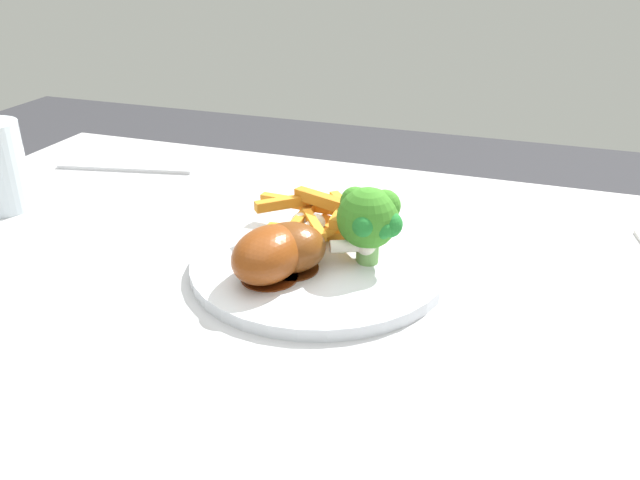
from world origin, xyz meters
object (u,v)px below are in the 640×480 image
(dinner_plate, at_px, (320,264))
(chicken_drumstick_extra, at_px, (271,253))
(dining_table, at_px, (310,386))
(chicken_drumstick_far, at_px, (296,247))
(fork, at_px, (124,169))
(chicken_drumstick_near, at_px, (266,252))
(broccoli_floret_middle, at_px, (368,217))
(carrot_fries_pile, at_px, (320,215))
(broccoli_floret_front, at_px, (369,224))

(dinner_plate, distance_m, chicken_drumstick_extra, 0.06)
(dining_table, distance_m, dinner_plate, 0.13)
(chicken_drumstick_far, relative_size, chicken_drumstick_extra, 0.83)
(dinner_plate, bearing_deg, fork, 152.51)
(dinner_plate, distance_m, chicken_drumstick_near, 0.06)
(dinner_plate, relative_size, chicken_drumstick_extra, 1.79)
(broccoli_floret_middle, xyz_separation_m, fork, (-0.39, 0.17, -0.05))
(broccoli_floret_middle, height_order, carrot_fries_pile, broccoli_floret_middle)
(broccoli_floret_middle, height_order, chicken_drumstick_extra, broccoli_floret_middle)
(broccoli_floret_front, xyz_separation_m, chicken_drumstick_near, (-0.08, -0.05, -0.02))
(chicken_drumstick_extra, xyz_separation_m, fork, (-0.32, 0.23, -0.03))
(broccoli_floret_front, xyz_separation_m, carrot_fries_pile, (-0.06, 0.04, -0.01))
(dining_table, bearing_deg, broccoli_floret_middle, 43.41)
(broccoli_floret_front, distance_m, chicken_drumstick_extra, 0.10)
(broccoli_floret_middle, xyz_separation_m, chicken_drumstick_extra, (-0.07, -0.06, -0.02))
(dining_table, relative_size, fork, 5.46)
(chicken_drumstick_near, xyz_separation_m, chicken_drumstick_extra, (0.01, -0.01, 0.00))
(dinner_plate, relative_size, chicken_drumstick_near, 1.87)
(dining_table, relative_size, chicken_drumstick_extra, 7.50)
(dining_table, xyz_separation_m, dinner_plate, (0.00, 0.03, 0.13))
(dining_table, distance_m, chicken_drumstick_extra, 0.16)
(carrot_fries_pile, xyz_separation_m, chicken_drumstick_far, (0.00, -0.07, -0.00))
(dinner_plate, xyz_separation_m, broccoli_floret_middle, (0.04, 0.01, 0.05))
(broccoli_floret_middle, bearing_deg, dining_table, -136.59)
(dining_table, distance_m, chicken_drumstick_near, 0.16)
(dining_table, distance_m, broccoli_floret_middle, 0.19)
(chicken_drumstick_near, bearing_deg, broccoli_floret_middle, 34.27)
(chicken_drumstick_far, bearing_deg, dining_table, -15.18)
(chicken_drumstick_far, distance_m, chicken_drumstick_extra, 0.03)
(chicken_drumstick_far, bearing_deg, broccoli_floret_middle, 32.80)
(broccoli_floret_front, xyz_separation_m, fork, (-0.39, 0.17, -0.05))
(chicken_drumstick_extra, bearing_deg, chicken_drumstick_near, 142.63)
(broccoli_floret_front, distance_m, carrot_fries_pile, 0.07)
(chicken_drumstick_near, height_order, fork, chicken_drumstick_near)
(dinner_plate, height_order, broccoli_floret_middle, broccoli_floret_middle)
(chicken_drumstick_near, height_order, chicken_drumstick_extra, chicken_drumstick_extra)
(dining_table, xyz_separation_m, chicken_drumstick_near, (-0.04, -0.01, 0.15))
(broccoli_floret_middle, bearing_deg, broccoli_floret_front, -57.65)
(fork, bearing_deg, broccoli_floret_front, -35.53)
(carrot_fries_pile, distance_m, fork, 0.36)
(dinner_plate, bearing_deg, carrot_fries_pile, 109.17)
(fork, bearing_deg, carrot_fries_pile, -34.06)
(chicken_drumstick_far, bearing_deg, carrot_fries_pile, 90.27)
(dining_table, xyz_separation_m, broccoli_floret_front, (0.05, 0.04, 0.17))
(dinner_plate, relative_size, chicken_drumstick_far, 2.15)
(broccoli_floret_middle, relative_size, chicken_drumstick_far, 0.64)
(carrot_fries_pile, xyz_separation_m, fork, (-0.33, 0.14, -0.03))
(dinner_plate, distance_m, chicken_drumstick_far, 0.04)
(broccoli_floret_front, bearing_deg, fork, 156.33)
(dining_table, height_order, fork, fork)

